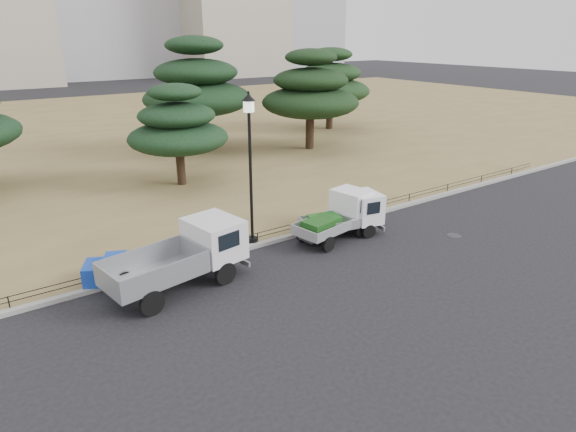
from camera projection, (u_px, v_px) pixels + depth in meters
ground at (318, 263)px, 18.20m from camera, size 220.00×220.00×0.00m
lawn at (102, 133)px, 41.77m from camera, size 120.00×56.00×0.15m
curb at (280, 239)px, 20.17m from camera, size 120.00×0.25×0.16m
truck_large at (184, 255)px, 16.22m from camera, size 5.03×2.65×2.09m
truck_kei_front at (338, 216)px, 20.28m from camera, size 3.78×2.10×1.89m
truck_kei_rear at (347, 215)px, 20.50m from camera, size 3.63×2.04×1.79m
street_lamp at (250, 145)px, 18.35m from camera, size 0.53×0.53×5.93m
pipe_fence at (278, 230)px, 20.16m from camera, size 38.00×0.04×0.40m
tarp_pile at (108, 270)px, 16.49m from camera, size 1.79×1.59×0.98m
manhole at (454, 236)px, 20.71m from camera, size 0.60×0.60×0.01m
pine_center_left at (178, 128)px, 26.20m from camera, size 5.47×5.47×5.56m
pine_center_right at (197, 87)px, 33.10m from camera, size 7.47×7.47×7.93m
pine_east_near at (310, 92)px, 34.41m from camera, size 7.00×7.00×7.07m
pine_east_far at (330, 83)px, 42.02m from camera, size 6.92×6.92×6.95m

